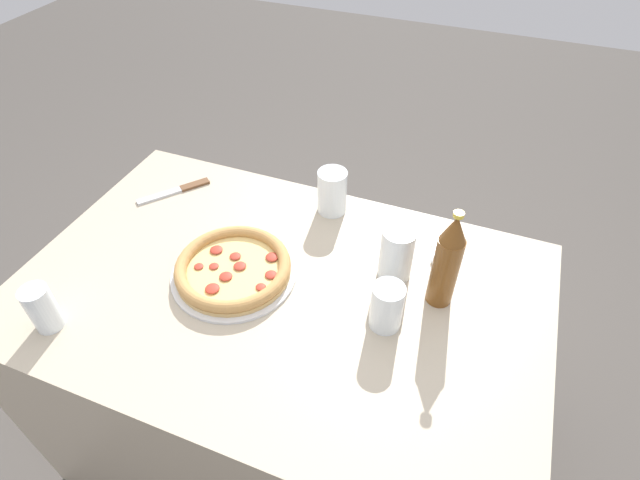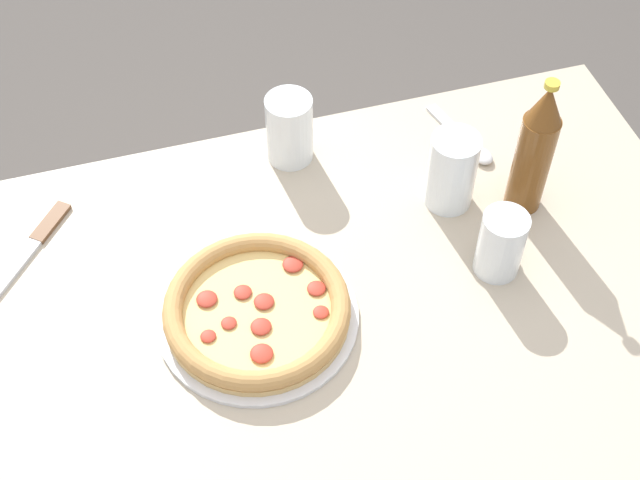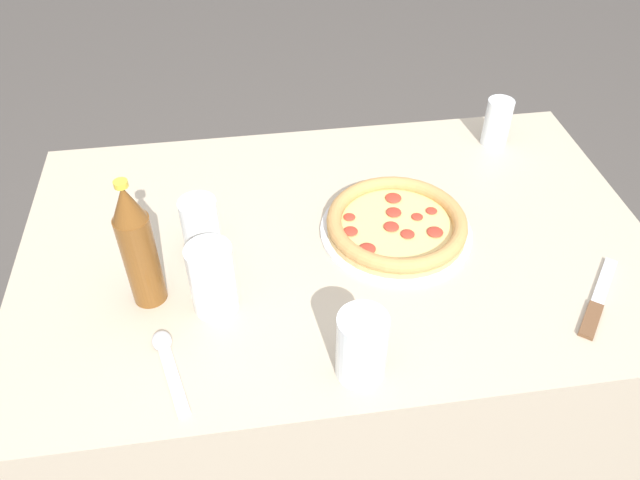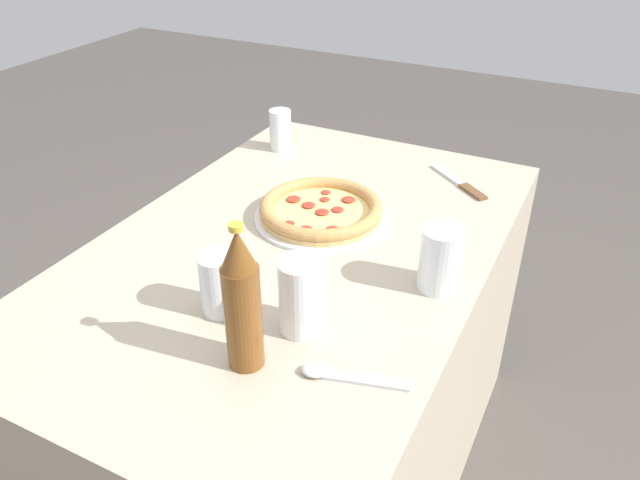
% 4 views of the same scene
% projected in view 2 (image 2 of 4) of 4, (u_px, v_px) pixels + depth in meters
% --- Properties ---
extents(table, '(1.26, 0.80, 0.76)m').
position_uv_depth(table, '(331.00, 418.00, 1.67)').
color(table, '#B7A88E').
rests_on(table, ground_plane).
extents(pizza_veggie, '(0.31, 0.31, 0.04)m').
position_uv_depth(pizza_veggie, '(257.00, 311.00, 1.33)').
color(pizza_veggie, silver).
rests_on(pizza_veggie, table).
extents(glass_orange_juice, '(0.07, 0.07, 0.12)m').
position_uv_depth(glass_orange_juice, '(501.00, 245.00, 1.37)').
color(glass_orange_juice, white).
rests_on(glass_orange_juice, table).
extents(glass_water, '(0.08, 0.08, 0.13)m').
position_uv_depth(glass_water, '(289.00, 131.00, 1.52)').
color(glass_water, white).
rests_on(glass_water, table).
extents(glass_mango_juice, '(0.08, 0.08, 0.14)m').
position_uv_depth(glass_mango_juice, '(451.00, 174.00, 1.45)').
color(glass_mango_juice, white).
rests_on(glass_mango_juice, table).
extents(beer_bottle, '(0.06, 0.06, 0.26)m').
position_uv_depth(beer_bottle, '(535.00, 150.00, 1.40)').
color(beer_bottle, brown).
rests_on(beer_bottle, table).
extents(knife, '(0.15, 0.18, 0.01)m').
position_uv_depth(knife, '(32.00, 246.00, 1.43)').
color(knife, brown).
rests_on(knife, table).
extents(spoon, '(0.07, 0.18, 0.02)m').
position_uv_depth(spoon, '(469.00, 144.00, 1.58)').
color(spoon, silver).
rests_on(spoon, table).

